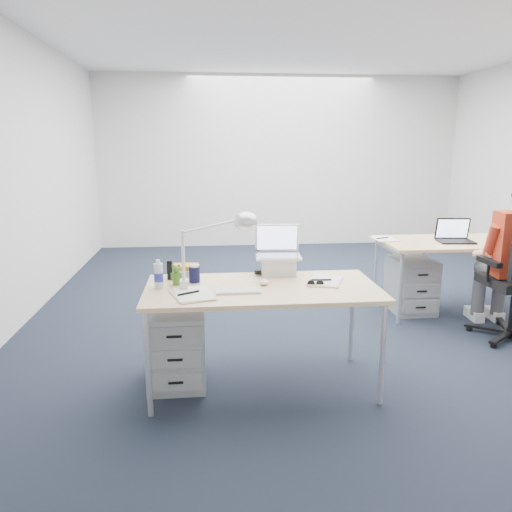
# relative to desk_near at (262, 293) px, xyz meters

# --- Properties ---
(floor) EXTENTS (7.00, 7.00, 0.00)m
(floor) POSITION_rel_desk_near_xyz_m (0.87, 1.59, -0.68)
(floor) COLOR black
(floor) RESTS_ON ground
(room) EXTENTS (6.02, 7.02, 2.80)m
(room) POSITION_rel_desk_near_xyz_m (0.87, 1.59, 1.03)
(room) COLOR beige
(room) RESTS_ON ground
(desk_near) EXTENTS (1.60, 0.80, 0.73)m
(desk_near) POSITION_rel_desk_near_xyz_m (0.00, 0.00, 0.00)
(desk_near) COLOR tan
(desk_near) RESTS_ON ground
(desk_far) EXTENTS (1.60, 0.80, 0.73)m
(desk_far) POSITION_rel_desk_near_xyz_m (2.19, 1.46, 0.00)
(desk_far) COLOR tan
(desk_far) RESTS_ON ground
(seated_person) EXTENTS (0.43, 0.74, 1.34)m
(seated_person) POSITION_rel_desk_near_xyz_m (2.31, 0.82, -0.00)
(seated_person) COLOR #AD2E18
(seated_person) RESTS_ON ground
(drawer_pedestal_near) EXTENTS (0.40, 0.50, 0.55)m
(drawer_pedestal_near) POSITION_rel_desk_near_xyz_m (-0.60, 0.11, -0.41)
(drawer_pedestal_near) COLOR #9A9D9F
(drawer_pedestal_near) RESTS_ON ground
(drawer_pedestal_far) EXTENTS (0.40, 0.50, 0.55)m
(drawer_pedestal_far) POSITION_rel_desk_near_xyz_m (1.71, 1.48, -0.41)
(drawer_pedestal_far) COLOR #9A9D9F
(drawer_pedestal_far) RESTS_ON ground
(silver_laptop) EXTENTS (0.35, 0.29, 0.36)m
(silver_laptop) POSITION_rel_desk_near_xyz_m (0.16, 0.34, 0.23)
(silver_laptop) COLOR silver
(silver_laptop) RESTS_ON desk_near
(wireless_keyboard) EXTENTS (0.30, 0.13, 0.01)m
(wireless_keyboard) POSITION_rel_desk_near_xyz_m (-0.17, -0.11, 0.05)
(wireless_keyboard) COLOR white
(wireless_keyboard) RESTS_ON desk_near
(computer_mouse) EXTENTS (0.08, 0.11, 0.04)m
(computer_mouse) POSITION_rel_desk_near_xyz_m (0.02, 0.05, 0.06)
(computer_mouse) COLOR white
(computer_mouse) RESTS_ON desk_near
(headphones) EXTENTS (0.23, 0.19, 0.03)m
(headphones) POSITION_rel_desk_near_xyz_m (0.08, 0.34, 0.06)
(headphones) COLOR black
(headphones) RESTS_ON desk_near
(can_koozie) EXTENTS (0.09, 0.09, 0.13)m
(can_koozie) POSITION_rel_desk_near_xyz_m (-0.46, 0.16, 0.11)
(can_koozie) COLOR #121238
(can_koozie) RESTS_ON desk_near
(water_bottle) EXTENTS (0.08, 0.08, 0.20)m
(water_bottle) POSITION_rel_desk_near_xyz_m (-0.70, 0.04, 0.15)
(water_bottle) COLOR silver
(water_bottle) RESTS_ON desk_near
(bear_figurine) EXTENTS (0.09, 0.08, 0.15)m
(bear_figurine) POSITION_rel_desk_near_xyz_m (-0.59, 0.11, 0.12)
(bear_figurine) COLOR #2A691C
(bear_figurine) RESTS_ON desk_near
(book_stack) EXTENTS (0.24, 0.21, 0.09)m
(book_stack) POSITION_rel_desk_near_xyz_m (-0.53, 0.32, 0.09)
(book_stack) COLOR silver
(book_stack) RESTS_ON desk_near
(cordless_phone) EXTENTS (0.04, 0.02, 0.14)m
(cordless_phone) POSITION_rel_desk_near_xyz_m (-0.64, 0.25, 0.12)
(cordless_phone) COLOR black
(cordless_phone) RESTS_ON desk_near
(papers_left) EXTENTS (0.31, 0.38, 0.01)m
(papers_left) POSITION_rel_desk_near_xyz_m (-0.48, -0.16, 0.05)
(papers_left) COLOR #D8B77D
(papers_left) RESTS_ON desk_near
(papers_right) EXTENTS (0.31, 0.36, 0.01)m
(papers_right) POSITION_rel_desk_near_xyz_m (0.45, 0.08, 0.05)
(papers_right) COLOR #D8B77D
(papers_right) RESTS_ON desk_near
(sunglasses) EXTENTS (0.12, 0.07, 0.03)m
(sunglasses) POSITION_rel_desk_near_xyz_m (0.37, -0.01, 0.06)
(sunglasses) COLOR black
(sunglasses) RESTS_ON desk_near
(desk_lamp) EXTENTS (0.48, 0.18, 0.54)m
(desk_lamp) POSITION_rel_desk_near_xyz_m (-0.37, -0.01, 0.32)
(desk_lamp) COLOR silver
(desk_lamp) RESTS_ON desk_near
(dark_laptop) EXTENTS (0.38, 0.37, 0.25)m
(dark_laptop) POSITION_rel_desk_near_xyz_m (2.10, 1.39, 0.17)
(dark_laptop) COLOR black
(dark_laptop) RESTS_ON desk_far
(far_cup) EXTENTS (0.07, 0.07, 0.09)m
(far_cup) POSITION_rel_desk_near_xyz_m (2.72, 1.47, 0.09)
(far_cup) COLOR white
(far_cup) RESTS_ON desk_far
(far_papers) EXTENTS (0.21, 0.30, 0.01)m
(far_papers) POSITION_rel_desk_near_xyz_m (1.44, 1.61, 0.05)
(far_papers) COLOR white
(far_papers) RESTS_ON desk_far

